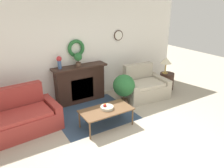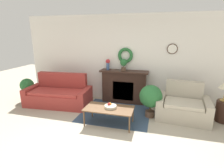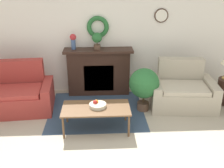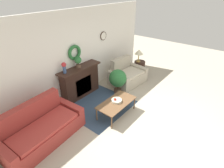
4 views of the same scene
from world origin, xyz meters
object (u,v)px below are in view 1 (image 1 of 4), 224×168
fireplace (80,83)px  potted_plant_floor_by_loveseat (124,86)px  vase_on_mantel_left (59,61)px  potted_plant_on_mantel (78,58)px  table_lamp (166,61)px  couch_left (11,120)px  coffee_table (106,111)px  loveseat_right (143,87)px  fruit_bowl (107,107)px  side_table_by_loveseat (167,81)px

fireplace → potted_plant_floor_by_loveseat: fireplace is taller
vase_on_mantel_left → potted_plant_on_mantel: potted_plant_on_mantel is taller
table_lamp → couch_left: bearing=-178.4°
coffee_table → potted_plant_floor_by_loveseat: size_ratio=1.33×
loveseat_right → fruit_bowl: loveseat_right is taller
couch_left → table_lamp: (4.54, 0.13, 0.61)m
fireplace → couch_left: 2.04m
couch_left → potted_plant_on_mantel: bearing=15.9°
fruit_bowl → table_lamp: 2.86m
loveseat_right → potted_plant_floor_by_loveseat: size_ratio=1.56×
potted_plant_floor_by_loveseat → couch_left: bearing=176.8°
potted_plant_on_mantel → potted_plant_floor_by_loveseat: size_ratio=0.41×
side_table_by_loveseat → fruit_bowl: bearing=-162.1°
fireplace → table_lamp: (2.64, -0.58, 0.40)m
fireplace → potted_plant_floor_by_loveseat: size_ratio=1.72×
couch_left → fruit_bowl: bearing=-27.4°
potted_plant_on_mantel → fruit_bowl: bearing=-90.3°
table_lamp → potted_plant_floor_by_loveseat: table_lamp is taller
side_table_by_loveseat → potted_plant_on_mantel: size_ratio=1.46×
loveseat_right → potted_plant_floor_by_loveseat: (-0.82, -0.18, 0.25)m
loveseat_right → fireplace: bearing=163.5°
fruit_bowl → potted_plant_on_mantel: potted_plant_on_mantel is taller
table_lamp → potted_plant_floor_by_loveseat: size_ratio=0.59×
loveseat_right → table_lamp: size_ratio=2.67×
loveseat_right → table_lamp: 1.13m
couch_left → coffee_table: bearing=-28.4°
side_table_by_loveseat → table_lamp: bearing=141.3°
fireplace → fruit_bowl: 1.51m
coffee_table → vase_on_mantel_left: size_ratio=3.50×
fireplace → loveseat_right: fireplace is taller
fireplace → side_table_by_loveseat: 2.78m
vase_on_mantel_left → potted_plant_floor_by_loveseat: size_ratio=0.38×
table_lamp → vase_on_mantel_left: vase_on_mantel_left is taller
couch_left → potted_plant_on_mantel: 2.21m
loveseat_right → couch_left: bearing=-174.2°
couch_left → fruit_bowl: 2.04m
potted_plant_on_mantel → loveseat_right: bearing=-21.3°
side_table_by_loveseat → potted_plant_floor_by_loveseat: 1.86m
fireplace → loveseat_right: (1.69, -0.68, -0.22)m
coffee_table → vase_on_mantel_left: vase_on_mantel_left is taller
coffee_table → fruit_bowl: size_ratio=3.98×
fruit_bowl → potted_plant_on_mantel: 1.69m
side_table_by_loveseat → potted_plant_floor_by_loveseat: size_ratio=0.60×
couch_left → coffee_table: 2.02m
fruit_bowl → side_table_by_loveseat: (2.72, 0.88, -0.20)m
couch_left → table_lamp: 4.58m
vase_on_mantel_left → loveseat_right: bearing=-17.2°
potted_plant_on_mantel → table_lamp: bearing=-12.1°
loveseat_right → vase_on_mantel_left: size_ratio=4.10×
side_table_by_loveseat → potted_plant_on_mantel: potted_plant_on_mantel is taller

